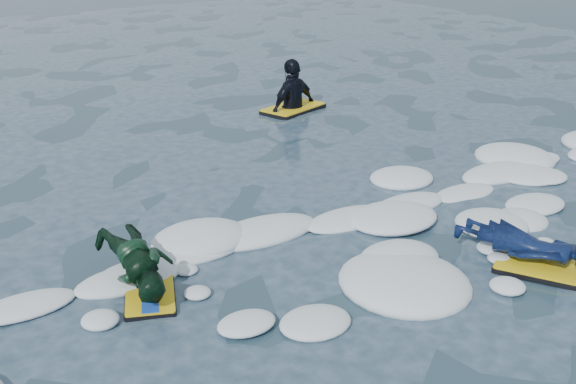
# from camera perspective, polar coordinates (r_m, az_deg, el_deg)

# --- Properties ---
(ground) EXTENTS (120.00, 120.00, 0.00)m
(ground) POSITION_cam_1_polar(r_m,az_deg,el_deg) (7.31, 8.96, -7.24)
(ground) COLOR #172638
(ground) RESTS_ON ground
(foam_band) EXTENTS (12.00, 3.10, 0.30)m
(foam_band) POSITION_cam_1_polar(r_m,az_deg,el_deg) (8.01, 4.02, -4.32)
(foam_band) COLOR white
(foam_band) RESTS_ON ground
(prone_woman_unit) EXTENTS (0.98, 1.61, 0.39)m
(prone_woman_unit) POSITION_cam_1_polar(r_m,az_deg,el_deg) (7.92, 18.58, -4.20)
(prone_woman_unit) COLOR black
(prone_woman_unit) RESTS_ON ground
(prone_child_unit) EXTENTS (0.82, 1.38, 0.51)m
(prone_child_unit) POSITION_cam_1_polar(r_m,az_deg,el_deg) (7.16, -11.57, -5.72)
(prone_child_unit) COLOR black
(prone_child_unit) RESTS_ON ground
(waiting_rider_unit) EXTENTS (1.35, 1.00, 1.81)m
(waiting_rider_unit) POSITION_cam_1_polar(r_m,az_deg,el_deg) (13.25, 0.41, 6.64)
(waiting_rider_unit) COLOR black
(waiting_rider_unit) RESTS_ON ground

